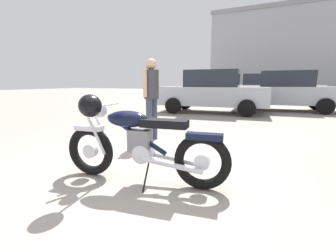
{
  "coord_description": "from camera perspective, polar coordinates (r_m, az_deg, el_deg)",
  "views": [
    {
      "loc": [
        1.27,
        -2.38,
        1.18
      ],
      "look_at": [
        0.06,
        0.51,
        0.59
      ],
      "focal_mm": 24.61,
      "sensor_mm": 36.0,
      "label": 1
    }
  ],
  "objects": [
    {
      "name": "ground_plane",
      "position": [
        2.95,
        -5.02,
        -13.05
      ],
      "size": [
        80.0,
        80.0,
        0.0
      ],
      "primitive_type": "plane",
      "color": "gray"
    },
    {
      "name": "industrial_building",
      "position": [
        37.05,
        28.05,
        15.74
      ],
      "size": [
        20.3,
        11.27,
        10.51
      ],
      "rotation": [
        0.0,
        0.0,
        -0.05
      ],
      "color": "#9EA0A8",
      "rests_on": "ground_plane"
    },
    {
      "name": "white_estate_far",
      "position": [
        11.19,
        26.99,
        7.71
      ],
      "size": [
        4.21,
        1.95,
        1.67
      ],
      "rotation": [
        0.0,
        0.0,
        3.15
      ],
      "color": "black",
      "rests_on": "ground_plane"
    },
    {
      "name": "bystander",
      "position": [
        4.76,
        -4.13,
        8.64
      ],
      "size": [
        0.3,
        0.45,
        1.66
      ],
      "rotation": [
        0.0,
        0.0,
        2.9
      ],
      "color": "#383D51",
      "rests_on": "ground_plane"
    },
    {
      "name": "silver_sedan_mid",
      "position": [
        15.87,
        25.3,
        8.75
      ],
      "size": [
        4.7,
        1.98,
        1.74
      ],
      "rotation": [
        0.0,
        0.0,
        0.0
      ],
      "color": "black",
      "rests_on": "ground_plane"
    },
    {
      "name": "red_hatchback_near",
      "position": [
        9.45,
        10.9,
        8.34
      ],
      "size": [
        4.29,
        2.1,
        1.67
      ],
      "rotation": [
        0.0,
        0.0,
        0.05
      ],
      "color": "black",
      "rests_on": "ground_plane"
    },
    {
      "name": "vintage_motorcycle",
      "position": [
        2.75,
        -7.74,
        -3.99
      ],
      "size": [
        2.08,
        0.73,
        1.07
      ],
      "rotation": [
        0.0,
        0.0,
        3.24
      ],
      "color": "black",
      "rests_on": "ground_plane"
    }
  ]
}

